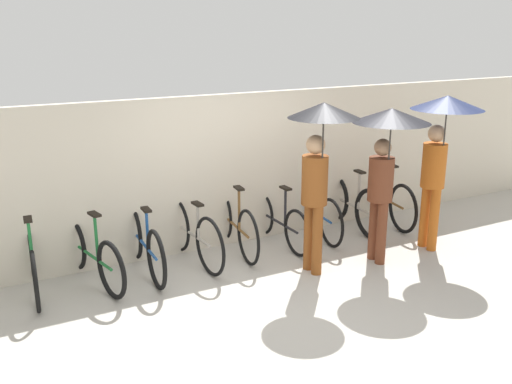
{
  "coord_description": "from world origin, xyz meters",
  "views": [
    {
      "loc": [
        -3.24,
        -4.99,
        2.99
      ],
      "look_at": [
        0.0,
        1.0,
        1.0
      ],
      "focal_mm": 40.0,
      "sensor_mm": 36.0,
      "label": 1
    }
  ],
  "objects_px": {
    "pedestrian_leading": "(319,149)",
    "pedestrian_trailing": "(441,133)",
    "parked_bicycle_7": "(352,204)",
    "pedestrian_center": "(387,145)",
    "parked_bicycle_0": "(33,262)",
    "parked_bicycle_1": "(91,254)",
    "parked_bicycle_6": "(315,211)",
    "parked_bicycle_5": "(278,220)",
    "parked_bicycle_3": "(192,233)",
    "parked_bicycle_2": "(144,244)",
    "parked_bicycle_4": "(235,224)",
    "parked_bicycle_8": "(384,197)"
  },
  "relations": [
    {
      "from": "pedestrian_leading",
      "to": "pedestrian_trailing",
      "type": "xyz_separation_m",
      "value": [
        1.86,
        -0.11,
        0.04
      ]
    },
    {
      "from": "parked_bicycle_7",
      "to": "pedestrian_center",
      "type": "distance_m",
      "value": 1.81
    },
    {
      "from": "parked_bicycle_0",
      "to": "pedestrian_trailing",
      "type": "relative_size",
      "value": 0.79
    },
    {
      "from": "parked_bicycle_1",
      "to": "pedestrian_leading",
      "type": "bearing_deg",
      "value": -124.17
    },
    {
      "from": "parked_bicycle_6",
      "to": "pedestrian_trailing",
      "type": "relative_size",
      "value": 0.78
    },
    {
      "from": "parked_bicycle_7",
      "to": "parked_bicycle_5",
      "type": "bearing_deg",
      "value": 94.96
    },
    {
      "from": "parked_bicycle_3",
      "to": "parked_bicycle_5",
      "type": "xyz_separation_m",
      "value": [
        1.31,
        0.01,
        -0.04
      ]
    },
    {
      "from": "parked_bicycle_0",
      "to": "pedestrian_trailing",
      "type": "xyz_separation_m",
      "value": [
        5.03,
        -1.25,
        1.27
      ]
    },
    {
      "from": "parked_bicycle_7",
      "to": "pedestrian_trailing",
      "type": "height_order",
      "value": "pedestrian_trailing"
    },
    {
      "from": "parked_bicycle_2",
      "to": "parked_bicycle_6",
      "type": "bearing_deg",
      "value": -85.95
    },
    {
      "from": "parked_bicycle_4",
      "to": "parked_bicycle_5",
      "type": "height_order",
      "value": "parked_bicycle_5"
    },
    {
      "from": "parked_bicycle_4",
      "to": "parked_bicycle_6",
      "type": "relative_size",
      "value": 1.04
    },
    {
      "from": "parked_bicycle_1",
      "to": "parked_bicycle_4",
      "type": "xyz_separation_m",
      "value": [
        1.97,
        0.1,
        0.02
      ]
    },
    {
      "from": "parked_bicycle_6",
      "to": "pedestrian_leading",
      "type": "height_order",
      "value": "pedestrian_leading"
    },
    {
      "from": "parked_bicycle_5",
      "to": "pedestrian_center",
      "type": "bearing_deg",
      "value": -146.39
    },
    {
      "from": "parked_bicycle_3",
      "to": "pedestrian_trailing",
      "type": "bearing_deg",
      "value": -114.84
    },
    {
      "from": "parked_bicycle_1",
      "to": "parked_bicycle_4",
      "type": "height_order",
      "value": "parked_bicycle_1"
    },
    {
      "from": "parked_bicycle_7",
      "to": "pedestrian_center",
      "type": "relative_size",
      "value": 0.83
    },
    {
      "from": "parked_bicycle_5",
      "to": "parked_bicycle_1",
      "type": "bearing_deg",
      "value": 90.7
    },
    {
      "from": "parked_bicycle_8",
      "to": "pedestrian_trailing",
      "type": "distance_m",
      "value": 1.79
    },
    {
      "from": "parked_bicycle_7",
      "to": "parked_bicycle_8",
      "type": "bearing_deg",
      "value": -83.99
    },
    {
      "from": "parked_bicycle_1",
      "to": "parked_bicycle_4",
      "type": "relative_size",
      "value": 1.0
    },
    {
      "from": "parked_bicycle_0",
      "to": "parked_bicycle_3",
      "type": "height_order",
      "value": "parked_bicycle_3"
    },
    {
      "from": "parked_bicycle_0",
      "to": "parked_bicycle_3",
      "type": "distance_m",
      "value": 1.96
    },
    {
      "from": "parked_bicycle_0",
      "to": "parked_bicycle_3",
      "type": "bearing_deg",
      "value": -86.61
    },
    {
      "from": "parked_bicycle_5",
      "to": "pedestrian_leading",
      "type": "distance_m",
      "value": 1.67
    },
    {
      "from": "parked_bicycle_6",
      "to": "pedestrian_trailing",
      "type": "bearing_deg",
      "value": -131.45
    },
    {
      "from": "parked_bicycle_4",
      "to": "parked_bicycle_6",
      "type": "height_order",
      "value": "parked_bicycle_6"
    },
    {
      "from": "parked_bicycle_3",
      "to": "parked_bicycle_8",
      "type": "distance_m",
      "value": 3.28
    },
    {
      "from": "parked_bicycle_1",
      "to": "pedestrian_trailing",
      "type": "bearing_deg",
      "value": -116.2
    },
    {
      "from": "parked_bicycle_1",
      "to": "pedestrian_center",
      "type": "xyz_separation_m",
      "value": [
        3.44,
        -1.21,
        1.22
      ]
    },
    {
      "from": "parked_bicycle_6",
      "to": "parked_bicycle_7",
      "type": "distance_m",
      "value": 0.65
    },
    {
      "from": "parked_bicycle_0",
      "to": "parked_bicycle_5",
      "type": "relative_size",
      "value": 1.03
    },
    {
      "from": "parked_bicycle_8",
      "to": "pedestrian_leading",
      "type": "bearing_deg",
      "value": 129.17
    },
    {
      "from": "parked_bicycle_0",
      "to": "parked_bicycle_2",
      "type": "xyz_separation_m",
      "value": [
        1.31,
        -0.07,
        0.01
      ]
    },
    {
      "from": "parked_bicycle_6",
      "to": "parked_bicycle_5",
      "type": "bearing_deg",
      "value": 101.74
    },
    {
      "from": "parked_bicycle_7",
      "to": "parked_bicycle_6",
      "type": "bearing_deg",
      "value": 92.13
    },
    {
      "from": "parked_bicycle_2",
      "to": "parked_bicycle_3",
      "type": "bearing_deg",
      "value": -86.43
    },
    {
      "from": "parked_bicycle_2",
      "to": "parked_bicycle_3",
      "type": "distance_m",
      "value": 0.65
    },
    {
      "from": "parked_bicycle_5",
      "to": "pedestrian_center",
      "type": "xyz_separation_m",
      "value": [
        0.82,
        -1.23,
        1.23
      ]
    },
    {
      "from": "parked_bicycle_1",
      "to": "pedestrian_center",
      "type": "bearing_deg",
      "value": -120.42
    },
    {
      "from": "parked_bicycle_0",
      "to": "pedestrian_trailing",
      "type": "bearing_deg",
      "value": -99.02
    },
    {
      "from": "parked_bicycle_0",
      "to": "parked_bicycle_1",
      "type": "relative_size",
      "value": 0.97
    },
    {
      "from": "parked_bicycle_1",
      "to": "parked_bicycle_4",
      "type": "distance_m",
      "value": 1.97
    },
    {
      "from": "parked_bicycle_2",
      "to": "pedestrian_leading",
      "type": "relative_size",
      "value": 0.82
    },
    {
      "from": "parked_bicycle_5",
      "to": "pedestrian_trailing",
      "type": "height_order",
      "value": "pedestrian_trailing"
    },
    {
      "from": "parked_bicycle_5",
      "to": "parked_bicycle_6",
      "type": "height_order",
      "value": "parked_bicycle_6"
    },
    {
      "from": "parked_bicycle_5",
      "to": "pedestrian_leading",
      "type": "relative_size",
      "value": 0.76
    },
    {
      "from": "parked_bicycle_1",
      "to": "pedestrian_trailing",
      "type": "relative_size",
      "value": 0.81
    },
    {
      "from": "parked_bicycle_2",
      "to": "pedestrian_trailing",
      "type": "xyz_separation_m",
      "value": [
        3.72,
        -1.18,
        1.26
      ]
    }
  ]
}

